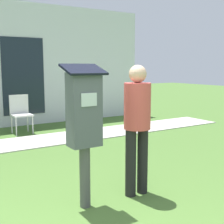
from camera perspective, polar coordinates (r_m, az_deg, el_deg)
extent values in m
cube|color=#19232D|center=(8.49, -15.88, 6.28)|extent=(1.10, 0.02, 2.00)
cylinder|color=#4C4C4C|center=(3.55, -4.97, -11.67)|extent=(0.12, 0.12, 0.70)
cube|color=#4C5156|center=(3.37, -5.13, 0.41)|extent=(0.34, 0.22, 0.80)
cube|color=silver|center=(3.25, -4.22, 2.27)|extent=(0.18, 0.01, 0.14)
cube|color=black|center=(3.33, -5.23, 7.78)|extent=(0.44, 0.31, 0.12)
cylinder|color=black|center=(3.81, 3.44, -9.29)|extent=(0.13, 0.13, 0.82)
cylinder|color=black|center=(3.91, 5.60, -8.84)|extent=(0.13, 0.13, 0.82)
cylinder|color=#D14C47|center=(3.71, 4.65, 1.08)|extent=(0.32, 0.32, 0.55)
sphere|color=#D8AD8C|center=(3.68, 4.73, 6.95)|extent=(0.21, 0.21, 0.21)
cylinder|color=silver|center=(7.34, -17.11, -2.63)|extent=(0.03, 0.03, 0.42)
cylinder|color=silver|center=(7.44, -14.29, -2.36)|extent=(0.03, 0.03, 0.42)
cylinder|color=silver|center=(7.70, -17.86, -2.16)|extent=(0.03, 0.03, 0.42)
cylinder|color=silver|center=(7.80, -15.16, -1.91)|extent=(0.03, 0.03, 0.42)
cube|color=silver|center=(7.53, -16.17, -0.55)|extent=(0.44, 0.44, 0.04)
cube|color=silver|center=(7.69, -16.67, 1.40)|extent=(0.44, 0.04, 0.44)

